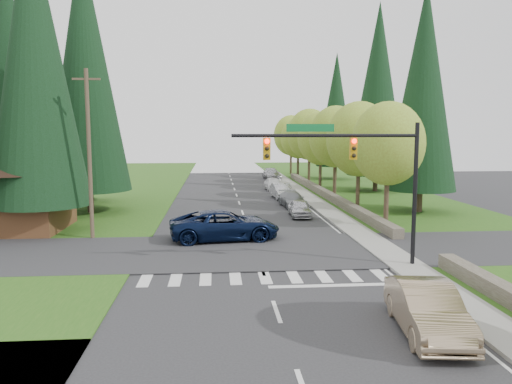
{
  "coord_description": "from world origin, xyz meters",
  "views": [
    {
      "loc": [
        -2.14,
        -18.02,
        6.36
      ],
      "look_at": [
        0.28,
        11.43,
        2.8
      ],
      "focal_mm": 35.0,
      "sensor_mm": 36.0,
      "label": 1
    }
  ],
  "objects": [
    {
      "name": "decid_tree_0",
      "position": [
        9.2,
        14.0,
        5.6
      ],
      "size": [
        4.8,
        4.8,
        8.37
      ],
      "color": "#38281C",
      "rests_on": "ground"
    },
    {
      "name": "suv_navy",
      "position": [
        -1.61,
        11.0,
        0.9
      ],
      "size": [
        6.78,
        3.79,
        1.79
      ],
      "primitive_type": "imported",
      "rotation": [
        0.0,
        0.0,
        1.7
      ],
      "color": "black",
      "rests_on": "ground"
    },
    {
      "name": "grass_west",
      "position": [
        -13.0,
        20.0,
        0.03
      ],
      "size": [
        14.0,
        110.0,
        0.06
      ],
      "primitive_type": "cube",
      "color": "#275516",
      "rests_on": "ground"
    },
    {
      "name": "utility_pole",
      "position": [
        -9.5,
        12.0,
        5.14
      ],
      "size": [
        1.6,
        0.24,
        10.0
      ],
      "color": "#473828",
      "rests_on": "ground"
    },
    {
      "name": "conifer_e_c",
      "position": [
        14.0,
        48.0,
        9.29
      ],
      "size": [
        5.1,
        5.1,
        16.8
      ],
      "color": "#38281C",
      "rests_on": "ground"
    },
    {
      "name": "ground",
      "position": [
        0.0,
        0.0,
        0.0
      ],
      "size": [
        120.0,
        120.0,
        0.0
      ],
      "primitive_type": "plane",
      "color": "#28282B",
      "rests_on": "ground"
    },
    {
      "name": "sedan_champagne",
      "position": [
        4.5,
        -3.32,
        0.8
      ],
      "size": [
        2.27,
        5.04,
        1.61
      ],
      "primitive_type": "imported",
      "rotation": [
        0.0,
        0.0,
        -0.12
      ],
      "color": "tan",
      "rests_on": "ground"
    },
    {
      "name": "parked_car_b",
      "position": [
        4.42,
        23.71,
        0.64
      ],
      "size": [
        2.16,
        4.55,
        1.28
      ],
      "primitive_type": "imported",
      "rotation": [
        0.0,
        0.0,
        0.09
      ],
      "color": "gray",
      "rests_on": "ground"
    },
    {
      "name": "curb_east",
      "position": [
        6.05,
        22.0,
        0.07
      ],
      "size": [
        0.2,
        80.0,
        0.13
      ],
      "primitive_type": "cube",
      "color": "gray",
      "rests_on": "ground"
    },
    {
      "name": "traffic_signal",
      "position": [
        4.37,
        4.5,
        4.98
      ],
      "size": [
        8.7,
        0.37,
        6.8
      ],
      "color": "black",
      "rests_on": "ground"
    },
    {
      "name": "parked_car_a",
      "position": [
        4.2,
        18.75,
        0.64
      ],
      "size": [
        1.65,
        3.81,
        1.28
      ],
      "primitive_type": "imported",
      "rotation": [
        0.0,
        0.0,
        -0.04
      ],
      "color": "#BBBBC0",
      "rests_on": "ground"
    },
    {
      "name": "conifer_e_a",
      "position": [
        14.0,
        20.0,
        9.79
      ],
      "size": [
        5.44,
        5.44,
        17.8
      ],
      "color": "#38281C",
      "rests_on": "ground"
    },
    {
      "name": "conifer_e_b",
      "position": [
        15.0,
        34.0,
        10.79
      ],
      "size": [
        6.12,
        6.12,
        19.8
      ],
      "color": "#38281C",
      "rests_on": "ground"
    },
    {
      "name": "decid_tree_5",
      "position": [
        9.1,
        49.0,
        5.53
      ],
      "size": [
        4.8,
        4.8,
        8.3
      ],
      "color": "#38281C",
      "rests_on": "ground"
    },
    {
      "name": "parked_car_d",
      "position": [
        4.2,
        36.0,
        0.7
      ],
      "size": [
        1.85,
        4.18,
        1.4
      ],
      "primitive_type": "imported",
      "rotation": [
        0.0,
        0.0,
        0.05
      ],
      "color": "white",
      "rests_on": "ground"
    },
    {
      "name": "sidewalk_east",
      "position": [
        6.9,
        22.0,
        0.07
      ],
      "size": [
        1.8,
        80.0,
        0.13
      ],
      "primitive_type": "cube",
      "color": "gray",
      "rests_on": "ground"
    },
    {
      "name": "cross_street",
      "position": [
        0.0,
        8.0,
        0.0
      ],
      "size": [
        120.0,
        8.0,
        0.1
      ],
      "primitive_type": "cube",
      "color": "#28282B",
      "rests_on": "ground"
    },
    {
      "name": "decid_tree_2",
      "position": [
        9.1,
        28.0,
        5.93
      ],
      "size": [
        5.0,
        5.0,
        8.82
      ],
      "color": "#38281C",
      "rests_on": "ground"
    },
    {
      "name": "decid_tree_1",
      "position": [
        9.3,
        21.0,
        5.8
      ],
      "size": [
        5.2,
        5.2,
        8.8
      ],
      "color": "#38281C",
      "rests_on": "ground"
    },
    {
      "name": "parked_car_c",
      "position": [
        4.2,
        29.0,
        0.74
      ],
      "size": [
        1.91,
        4.61,
        1.48
      ],
      "primitive_type": "imported",
      "rotation": [
        0.0,
        0.0,
        0.08
      ],
      "color": "silver",
      "rests_on": "ground"
    },
    {
      "name": "parked_car_e",
      "position": [
        5.46,
        48.59,
        0.72
      ],
      "size": [
        2.34,
        5.09,
        1.44
      ],
      "primitive_type": "imported",
      "rotation": [
        0.0,
        0.0,
        0.06
      ],
      "color": "#A1A1A5",
      "rests_on": "ground"
    },
    {
      "name": "decid_tree_4",
      "position": [
        9.3,
        42.0,
        6.06
      ],
      "size": [
        5.4,
        5.4,
        9.18
      ],
      "color": "#38281C",
      "rests_on": "ground"
    },
    {
      "name": "conifer_w_a",
      "position": [
        -13.0,
        14.0,
        10.79
      ],
      "size": [
        6.12,
        6.12,
        19.8
      ],
      "color": "#38281C",
      "rests_on": "ground"
    },
    {
      "name": "stone_wall_north",
      "position": [
        8.6,
        30.0,
        0.35
      ],
      "size": [
        0.7,
        40.0,
        0.7
      ],
      "primitive_type": "cube",
      "color": "#4C4438",
      "rests_on": "ground"
    },
    {
      "name": "conifer_w_e",
      "position": [
        -14.0,
        28.0,
        10.29
      ],
      "size": [
        5.78,
        5.78,
        18.8
      ],
      "color": "#38281C",
      "rests_on": "ground"
    },
    {
      "name": "conifer_w_c",
      "position": [
        -12.0,
        22.0,
        11.29
      ],
      "size": [
        6.46,
        6.46,
        20.8
      ],
      "color": "#38281C",
      "rests_on": "ground"
    },
    {
      "name": "decid_tree_3",
      "position": [
        9.2,
        35.0,
        5.66
      ],
      "size": [
        5.0,
        5.0,
        8.55
      ],
      "color": "#38281C",
      "rests_on": "ground"
    },
    {
      "name": "brown_building",
      "position": [
        -15.0,
        15.0,
        3.14
      ],
      "size": [
        8.4,
        8.4,
        5.4
      ],
      "color": "#4C2D19",
      "rests_on": "ground"
    },
    {
      "name": "decid_tree_6",
      "position": [
        9.2,
        56.0,
        5.86
      ],
      "size": [
        5.2,
        5.2,
        8.86
      ],
      "color": "#38281C",
      "rests_on": "ground"
    },
    {
      "name": "conifer_w_b",
      "position": [
        -16.0,
        18.0,
        9.79
      ],
      "size": [
        5.44,
        5.44,
        17.8
      ],
      "color": "#38281C",
      "rests_on": "ground"
    },
    {
      "name": "grass_east",
      "position": [
        13.0,
        20.0,
        0.03
      ],
      "size": [
        14.0,
        110.0,
        0.06
      ],
      "primitive_type": "cube",
      "color": "#275516",
      "rests_on": "ground"
    }
  ]
}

